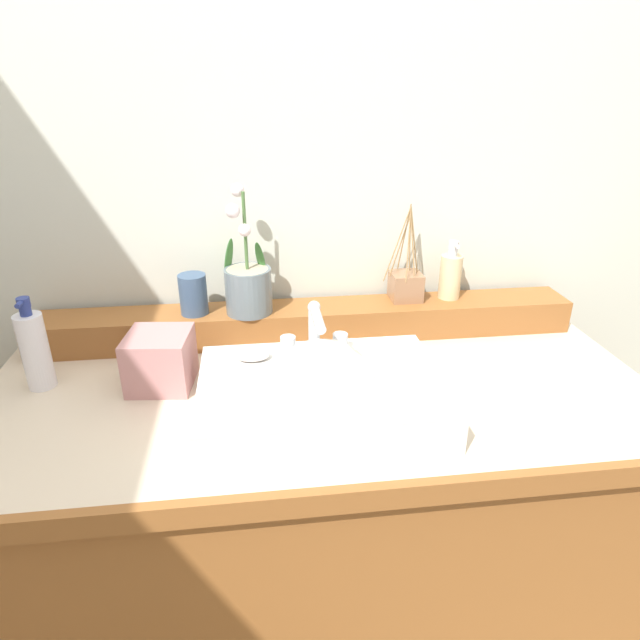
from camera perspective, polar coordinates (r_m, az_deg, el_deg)
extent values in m
cube|color=beige|center=(1.45, -2.19, 14.49)|extent=(3.11, 0.20, 2.52)
cube|color=#94592A|center=(1.46, 0.03, -22.85)|extent=(1.40, 0.62, 0.86)
cube|color=beige|center=(1.18, 0.03, -7.78)|extent=(1.43, 0.65, 0.04)
cube|color=#94592A|center=(0.92, 2.70, -18.40)|extent=(1.43, 0.02, 0.04)
cube|color=#94592A|center=(1.37, -1.29, -0.17)|extent=(1.35, 0.12, 0.08)
cube|color=white|center=(1.06, 0.12, -7.98)|extent=(0.47, 0.33, 0.08)
sphere|color=white|center=(1.04, 0.24, -8.20)|extent=(0.23, 0.23, 0.23)
cylinder|color=silver|center=(1.12, -0.62, -1.00)|extent=(0.02, 0.02, 0.10)
cylinder|color=silver|center=(1.05, -0.28, 0.21)|extent=(0.02, 0.11, 0.02)
sphere|color=silver|center=(1.10, -0.63, 1.37)|extent=(0.03, 0.03, 0.03)
cylinder|color=silver|center=(1.13, -3.39, -2.62)|extent=(0.03, 0.03, 0.04)
cylinder|color=silver|center=(1.14, 2.14, -2.30)|extent=(0.03, 0.03, 0.04)
ellipsoid|color=silver|center=(1.11, -7.11, -3.66)|extent=(0.07, 0.04, 0.02)
cylinder|color=slate|center=(1.31, -7.56, 3.09)|extent=(0.11, 0.11, 0.11)
cylinder|color=tan|center=(1.30, -7.67, 5.11)|extent=(0.10, 0.10, 0.01)
cylinder|color=#476B38|center=(1.27, -7.92, 9.25)|extent=(0.01, 0.01, 0.18)
ellipsoid|color=#387033|center=(1.32, -6.32, 6.46)|extent=(0.04, 0.04, 0.09)
ellipsoid|color=#387033|center=(1.32, -9.63, 6.33)|extent=(0.04, 0.04, 0.11)
sphere|color=white|center=(1.24, -7.96, 9.38)|extent=(0.03, 0.03, 0.03)
sphere|color=white|center=(1.25, -9.21, 11.30)|extent=(0.03, 0.03, 0.03)
sphere|color=white|center=(1.27, -8.72, 13.41)|extent=(0.03, 0.03, 0.03)
cylinder|color=beige|center=(1.43, 13.59, 4.45)|extent=(0.06, 0.06, 0.11)
cylinder|color=silver|center=(1.41, 13.84, 6.95)|extent=(0.02, 0.02, 0.02)
cylinder|color=silver|center=(1.40, 13.92, 7.69)|extent=(0.03, 0.03, 0.02)
cylinder|color=silver|center=(1.39, 14.15, 7.67)|extent=(0.01, 0.03, 0.01)
cylinder|color=#3A516F|center=(1.33, -13.23, 2.66)|extent=(0.07, 0.07, 0.10)
cube|color=#966B4B|center=(1.40, 9.03, 3.56)|extent=(0.08, 0.08, 0.07)
cylinder|color=#9E7A4C|center=(1.37, 9.93, 8.08)|extent=(0.03, 0.00, 0.18)
cylinder|color=#9E7A4C|center=(1.38, 9.46, 7.58)|extent=(0.02, 0.02, 0.15)
cylinder|color=#9E7A4C|center=(1.39, 8.84, 8.43)|extent=(0.02, 0.05, 0.19)
cylinder|color=#9E7A4C|center=(1.37, 8.43, 7.73)|extent=(0.04, 0.02, 0.16)
cylinder|color=#9E7A4C|center=(1.35, 8.12, 7.88)|extent=(0.07, 0.03, 0.18)
cylinder|color=#9E7A4C|center=(1.35, 9.31, 7.64)|extent=(0.01, 0.04, 0.17)
cylinder|color=#9E7A4C|center=(1.36, 9.77, 7.66)|extent=(0.02, 0.03, 0.17)
cylinder|color=white|center=(1.28, -27.85, -2.97)|extent=(0.06, 0.06, 0.17)
cylinder|color=navy|center=(1.24, -28.66, 0.83)|extent=(0.02, 0.02, 0.02)
cylinder|color=navy|center=(1.23, -28.84, 1.64)|extent=(0.03, 0.03, 0.02)
cylinder|color=navy|center=(1.22, -29.11, 1.53)|extent=(0.01, 0.03, 0.01)
cube|color=tan|center=(1.20, -16.51, -4.05)|extent=(0.14, 0.14, 0.12)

